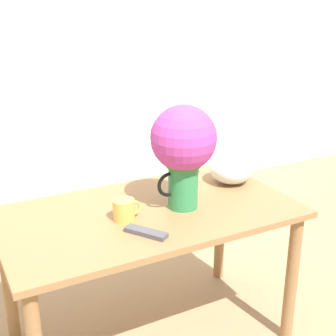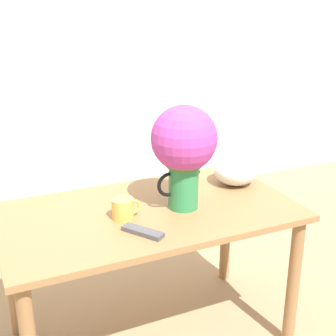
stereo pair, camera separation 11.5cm
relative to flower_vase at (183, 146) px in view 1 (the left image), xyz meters
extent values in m
cube|color=silver|center=(-0.13, 1.79, 0.28)|extent=(8.00, 0.05, 2.60)
cube|color=olive|center=(-0.16, 0.04, -0.31)|extent=(1.36, 0.75, 0.03)
cylinder|color=olive|center=(0.46, -0.27, -0.67)|extent=(0.06, 0.06, 0.69)
cylinder|color=olive|center=(-0.77, 0.36, -0.67)|extent=(0.06, 0.06, 0.69)
cylinder|color=olive|center=(0.46, 0.36, -0.67)|extent=(0.06, 0.06, 0.69)
cylinder|color=#2D844C|center=(0.00, 0.00, -0.18)|extent=(0.14, 0.14, 0.23)
cone|color=#2D844C|center=(0.06, 0.00, -0.10)|extent=(0.05, 0.05, 0.06)
torus|color=black|center=(-0.07, 0.00, -0.17)|extent=(0.12, 0.02, 0.12)
sphere|color=#3D7033|center=(0.00, 0.00, -0.01)|extent=(0.22, 0.22, 0.22)
sphere|color=#B23D99|center=(0.00, 0.00, 0.04)|extent=(0.30, 0.30, 0.30)
cylinder|color=gold|center=(-0.30, 0.00, -0.25)|extent=(0.10, 0.10, 0.10)
torus|color=gold|center=(-0.25, 0.00, -0.25)|extent=(0.07, 0.01, 0.07)
ellipsoid|color=silver|center=(0.37, 0.15, -0.22)|extent=(0.23, 0.23, 0.15)
cube|color=#4C4C51|center=(-0.27, -0.17, -0.29)|extent=(0.15, 0.18, 0.02)
camera|label=1|loc=(-0.98, -1.73, 0.63)|focal=50.00mm
camera|label=2|loc=(-0.88, -1.78, 0.63)|focal=50.00mm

